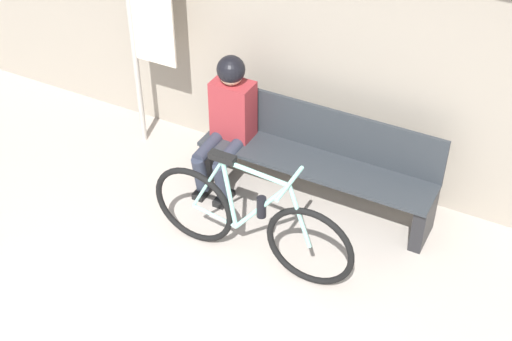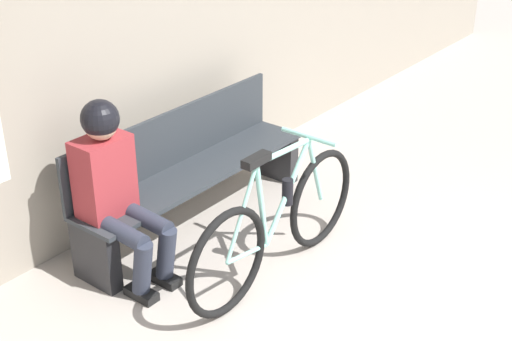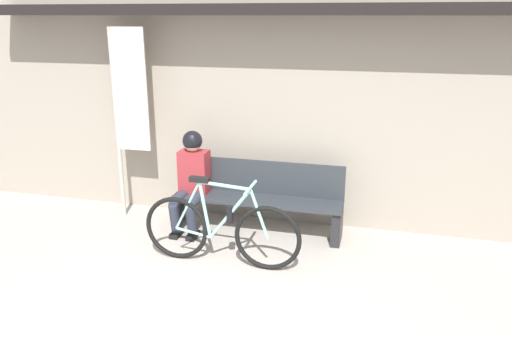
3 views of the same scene
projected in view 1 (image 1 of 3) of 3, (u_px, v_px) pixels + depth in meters
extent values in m
cube|color=#9E9384|center=(346.00, 0.00, 5.36)|extent=(12.00, 0.12, 3.20)
cube|color=#2D3338|center=(315.00, 164.00, 5.71)|extent=(1.96, 0.42, 0.03)
cube|color=#2D3338|center=(326.00, 129.00, 5.71)|extent=(1.96, 0.03, 0.40)
cube|color=#232326|center=(216.00, 153.00, 6.18)|extent=(0.10, 0.36, 0.40)
cube|color=#232326|center=(424.00, 220.00, 5.50)|extent=(0.10, 0.36, 0.40)
torus|color=black|center=(194.00, 205.00, 5.41)|extent=(0.68, 0.05, 0.68)
torus|color=black|center=(310.00, 247.00, 5.06)|extent=(0.68, 0.05, 0.68)
cylinder|color=#93DBCC|center=(255.00, 173.00, 4.90)|extent=(0.53, 0.03, 0.07)
cylinder|color=#93DBCC|center=(261.00, 207.00, 5.07)|extent=(0.45, 0.03, 0.57)
cylinder|color=#93DBCC|center=(229.00, 194.00, 5.15)|extent=(0.13, 0.03, 0.59)
cylinder|color=#93DBCC|center=(215.00, 216.00, 5.36)|extent=(0.37, 0.03, 0.09)
cylinder|color=#93DBCC|center=(207.00, 184.00, 5.20)|extent=(0.29, 0.02, 0.54)
cylinder|color=#93DBCC|center=(300.00, 217.00, 4.94)|extent=(0.20, 0.03, 0.50)
cube|color=black|center=(222.00, 157.00, 4.97)|extent=(0.20, 0.07, 0.05)
cylinder|color=#93DBCC|center=(290.00, 183.00, 4.81)|extent=(0.03, 0.40, 0.03)
cylinder|color=black|center=(261.00, 207.00, 5.07)|extent=(0.07, 0.07, 0.17)
cylinder|color=#2D3342|center=(210.00, 146.00, 5.89)|extent=(0.11, 0.39, 0.13)
cylinder|color=#2D3342|center=(200.00, 174.00, 5.89)|extent=(0.11, 0.17, 0.37)
cube|color=black|center=(203.00, 191.00, 6.04)|extent=(0.10, 0.22, 0.06)
cylinder|color=#2D3342|center=(231.00, 153.00, 5.82)|extent=(0.11, 0.39, 0.13)
cylinder|color=#2D3342|center=(221.00, 181.00, 5.82)|extent=(0.11, 0.17, 0.37)
cube|color=black|center=(224.00, 198.00, 5.96)|extent=(0.10, 0.22, 0.06)
cube|color=maroon|center=(233.00, 109.00, 5.86)|extent=(0.34, 0.22, 0.50)
sphere|color=tan|center=(231.00, 73.00, 5.63)|extent=(0.20, 0.20, 0.20)
sphere|color=black|center=(231.00, 70.00, 5.61)|extent=(0.23, 0.23, 0.23)
cylinder|color=#B7B2A8|center=(132.00, 27.00, 5.98)|extent=(0.05, 0.05, 2.31)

